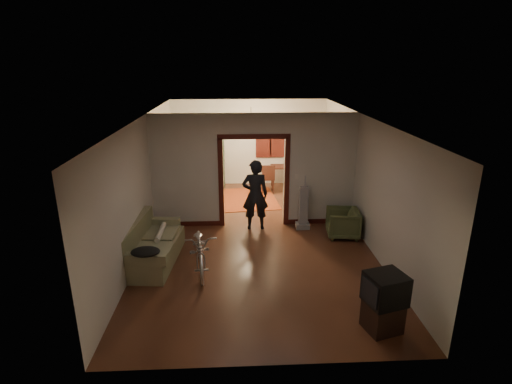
{
  "coord_description": "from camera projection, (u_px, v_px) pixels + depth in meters",
  "views": [
    {
      "loc": [
        -0.42,
        -8.68,
        3.99
      ],
      "look_at": [
        0.0,
        -0.3,
        1.2
      ],
      "focal_mm": 28.0,
      "sensor_mm": 36.0,
      "label": 1
    }
  ],
  "objects": [
    {
      "name": "wall_left",
      "position": [
        144.0,
        181.0,
        8.95
      ],
      "size": [
        0.02,
        8.5,
        2.8
      ],
      "primitive_type": "cube",
      "color": "beige",
      "rests_on": "floor"
    },
    {
      "name": "crt_tv",
      "position": [
        386.0,
        289.0,
        5.99
      ],
      "size": [
        0.67,
        0.63,
        0.48
      ],
      "primitive_type": "cube",
      "rotation": [
        0.0,
        0.0,
        0.28
      ],
      "color": "black",
      "rests_on": "tv_stand"
    },
    {
      "name": "globe",
      "position": [
        206.0,
        129.0,
        12.38
      ],
      "size": [
        0.28,
        0.28,
        0.28
      ],
      "primitive_type": "sphere",
      "color": "#1E5972",
      "rests_on": "locker"
    },
    {
      "name": "wall_right",
      "position": [
        364.0,
        178.0,
        9.18
      ],
      "size": [
        0.02,
        8.5,
        2.8
      ],
      "primitive_type": "cube",
      "color": "beige",
      "rests_on": "floor"
    },
    {
      "name": "person",
      "position": [
        255.0,
        195.0,
        9.66
      ],
      "size": [
        0.65,
        0.43,
        1.75
      ],
      "primitive_type": "imported",
      "rotation": [
        0.0,
        0.0,
        3.17
      ],
      "color": "black",
      "rests_on": "floor"
    },
    {
      "name": "far_window",
      "position": [
        270.0,
        138.0,
        13.04
      ],
      "size": [
        0.98,
        0.06,
        1.28
      ],
      "primitive_type": "cube",
      "color": "black",
      "rests_on": "wall_back"
    },
    {
      "name": "ceiling",
      "position": [
        255.0,
        118.0,
        8.62
      ],
      "size": [
        5.0,
        8.5,
        0.01
      ],
      "primitive_type": "cube",
      "color": "white",
      "rests_on": "floor"
    },
    {
      "name": "oriental_rug",
      "position": [
        249.0,
        199.0,
        12.01
      ],
      "size": [
        1.8,
        2.25,
        0.02
      ],
      "primitive_type": "cube",
      "rotation": [
        0.0,
        0.0,
        0.1
      ],
      "color": "maroon",
      "rests_on": "floor"
    },
    {
      "name": "wall_back",
      "position": [
        249.0,
        143.0,
        13.09
      ],
      "size": [
        5.0,
        0.02,
        2.8
      ],
      "primitive_type": "cube",
      "color": "beige",
      "rests_on": "floor"
    },
    {
      "name": "vacuum",
      "position": [
        303.0,
        208.0,
        9.77
      ],
      "size": [
        0.37,
        0.31,
        1.08
      ],
      "primitive_type": "cube",
      "rotation": [
        0.0,
        0.0,
        0.16
      ],
      "color": "gray",
      "rests_on": "floor"
    },
    {
      "name": "door_casing",
      "position": [
        254.0,
        182.0,
        9.87
      ],
      "size": [
        1.74,
        0.2,
        2.32
      ],
      "primitive_type": "cube",
      "color": "#3B120D",
      "rests_on": "floor"
    },
    {
      "name": "partition_wall",
      "position": [
        254.0,
        171.0,
        9.77
      ],
      "size": [
        5.0,
        0.14,
        2.8
      ],
      "primitive_type": "cube",
      "color": "beige",
      "rests_on": "floor"
    },
    {
      "name": "desk_chair",
      "position": [
        268.0,
        178.0,
        12.5
      ],
      "size": [
        0.42,
        0.42,
        0.92
      ],
      "primitive_type": "cube",
      "rotation": [
        0.0,
        0.0,
        -0.03
      ],
      "color": "black",
      "rests_on": "floor"
    },
    {
      "name": "light_switch",
      "position": [
        297.0,
        177.0,
        9.8
      ],
      "size": [
        0.08,
        0.01,
        0.12
      ],
      "primitive_type": "cube",
      "color": "silver",
      "rests_on": "partition_wall"
    },
    {
      "name": "desk",
      "position": [
        286.0,
        177.0,
        12.96
      ],
      "size": [
        1.1,
        0.82,
        0.73
      ],
      "primitive_type": "cube",
      "rotation": [
        0.0,
        0.0,
        -0.3
      ],
      "color": "black",
      "rests_on": "floor"
    },
    {
      "name": "sofa",
      "position": [
        153.0,
        242.0,
        8.16
      ],
      "size": [
        1.03,
        1.99,
        0.88
      ],
      "primitive_type": "cube",
      "rotation": [
        0.0,
        0.0,
        -0.09
      ],
      "color": "#6B6D48",
      "rests_on": "floor"
    },
    {
      "name": "chandelier",
      "position": [
        251.0,
        121.0,
        11.13
      ],
      "size": [
        0.24,
        0.24,
        0.24
      ],
      "primitive_type": "sphere",
      "color": "#FFE0A5",
      "rests_on": "ceiling"
    },
    {
      "name": "jacket",
      "position": [
        145.0,
        252.0,
        7.23
      ],
      "size": [
        0.52,
        0.39,
        0.15
      ],
      "primitive_type": "ellipsoid",
      "color": "black",
      "rests_on": "sofa"
    },
    {
      "name": "floor",
      "position": [
        255.0,
        236.0,
        9.51
      ],
      "size": [
        5.0,
        8.5,
        0.01
      ],
      "primitive_type": "cube",
      "color": "#3B1D13",
      "rests_on": "ground"
    },
    {
      "name": "rolled_paper",
      "position": [
        161.0,
        232.0,
        8.43
      ],
      "size": [
        0.11,
        0.86,
        0.11
      ],
      "primitive_type": "cylinder",
      "rotation": [
        1.57,
        0.0,
        0.0
      ],
      "color": "beige",
      "rests_on": "sofa"
    },
    {
      "name": "locker",
      "position": [
        207.0,
        159.0,
        12.68
      ],
      "size": [
        1.07,
        0.7,
        1.98
      ],
      "primitive_type": "cube",
      "rotation": [
        0.0,
        0.0,
        -0.16
      ],
      "color": "#243520",
      "rests_on": "floor"
    },
    {
      "name": "tv_stand",
      "position": [
        382.0,
        316.0,
        6.15
      ],
      "size": [
        0.61,
        0.58,
        0.46
      ],
      "primitive_type": "cube",
      "rotation": [
        0.0,
        0.0,
        0.28
      ],
      "color": "black",
      "rests_on": "floor"
    },
    {
      "name": "armchair",
      "position": [
        343.0,
        223.0,
        9.38
      ],
      "size": [
        0.8,
        0.78,
        0.67
      ],
      "primitive_type": "imported",
      "rotation": [
        0.0,
        0.0,
        -1.67
      ],
      "color": "#47532E",
      "rests_on": "floor"
    },
    {
      "name": "bicycle",
      "position": [
        200.0,
        249.0,
        7.86
      ],
      "size": [
        0.8,
        1.75,
        0.88
      ],
      "primitive_type": "imported",
      "rotation": [
        0.0,
        0.0,
        0.13
      ],
      "color": "silver",
      "rests_on": "floor"
    }
  ]
}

